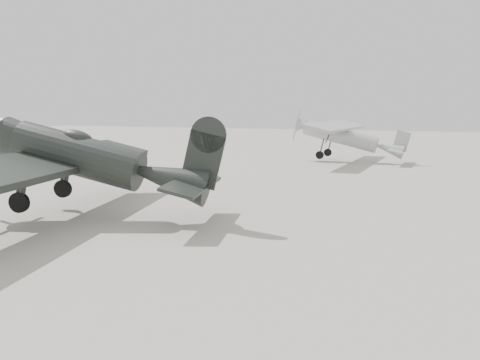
# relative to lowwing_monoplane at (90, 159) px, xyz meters

# --- Properties ---
(ground) EXTENTS (160.00, 160.00, 0.00)m
(ground) POSITION_rel_lowwing_monoplane_xyz_m (4.88, 0.36, -2.17)
(ground) COLOR #9D978B
(ground) RESTS_ON ground
(lowwing_monoplane) EXTENTS (9.21, 12.73, 4.09)m
(lowwing_monoplane) POSITION_rel_lowwing_monoplane_xyz_m (0.00, 0.00, 0.00)
(lowwing_monoplane) COLOR black
(lowwing_monoplane) RESTS_ON ground
(highwing_monoplane) EXTENTS (8.58, 12.07, 3.43)m
(highwing_monoplane) POSITION_rel_lowwing_monoplane_xyz_m (5.06, 22.72, -0.02)
(highwing_monoplane) COLOR #A8AAAD
(highwing_monoplane) RESTS_ON ground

